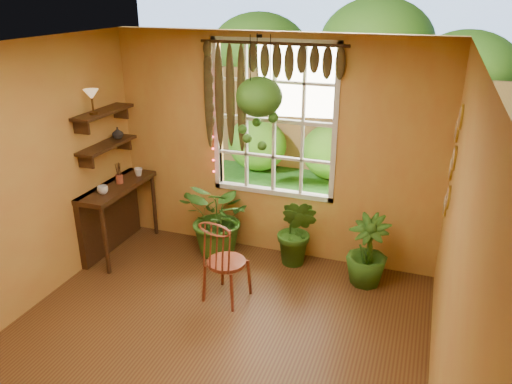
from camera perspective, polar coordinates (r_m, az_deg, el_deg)
floor at (r=4.79m, az=-7.04°, el=-18.80°), size 4.50×4.50×0.00m
ceiling at (r=3.65m, az=-9.08°, el=15.16°), size 4.50×4.50×0.00m
wall_back at (r=5.98m, az=1.95°, el=4.86°), size 4.00×0.00×4.00m
wall_right at (r=3.66m, az=21.51°, el=-8.64°), size 0.00×4.50×4.50m
window at (r=5.91m, az=2.09°, el=8.19°), size 1.52×0.10×1.86m
valance_vine at (r=5.71m, az=0.96°, el=13.61°), size 1.70×0.12×1.10m
string_lights at (r=6.08m, az=-5.09°, el=9.01°), size 0.03×0.03×1.54m
wall_plates at (r=5.23m, az=21.48°, el=3.02°), size 0.04×0.32×1.10m
counter_ledge at (r=6.54m, az=-16.10°, el=-1.93°), size 0.40×1.20×0.90m
shelf_lower at (r=6.24m, az=-16.66°, el=5.16°), size 0.25×0.90×0.04m
shelf_upper at (r=6.14m, az=-17.07°, el=8.72°), size 0.25×0.90×0.04m
backyard at (r=10.34m, az=11.32°, el=11.51°), size 14.00×10.00×12.00m
windsor_chair at (r=5.39m, az=-3.55°, el=-9.21°), size 0.49×0.51×1.12m
potted_plant_left at (r=6.18m, az=-4.15°, el=-3.00°), size 1.15×1.08×1.01m
potted_plant_mid at (r=5.98m, az=4.70°, el=-4.53°), size 0.61×0.55×0.90m
potted_plant_right at (r=5.75m, az=12.62°, el=-6.56°), size 0.60×0.60×0.83m
hanging_basket at (r=5.49m, az=0.36°, el=10.22°), size 0.51×0.51×1.22m
cup_a at (r=6.10m, az=-17.11°, el=0.22°), size 0.16×0.16×0.10m
cup_b at (r=6.58m, az=-13.29°, el=2.24°), size 0.12×0.12×0.10m
brush_jar at (r=6.36m, az=-15.41°, el=2.07°), size 0.09×0.09×0.33m
shelf_vase at (r=6.39m, az=-15.53°, el=6.51°), size 0.14×0.14×0.14m
tiffany_lamp at (r=5.94m, az=-18.29°, el=10.38°), size 0.17×0.17×0.28m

